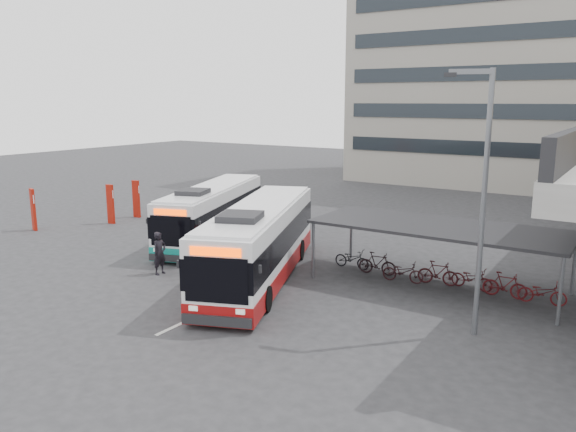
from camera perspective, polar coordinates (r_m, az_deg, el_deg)
The scene contains 11 objects.
ground at distance 25.35m, azimuth -6.12°, elevation -5.53°, with size 120.00×120.00×0.00m, color #28282B.
bike_shelter at distance 23.61m, azimuth 14.95°, elevation -3.74°, with size 10.00×4.00×2.54m.
office_block at distance 55.77m, azimuth 24.10°, elevation 15.88°, with size 30.00×15.00×25.00m, color gray.
road_markings at distance 21.65m, azimuth -5.95°, elevation -8.56°, with size 0.15×7.60×0.01m.
bus_main at distance 23.70m, azimuth -2.88°, elevation -2.72°, with size 6.54×11.63×3.41m.
bus_teal at distance 30.82m, azimuth -7.62°, elevation 0.33°, with size 5.70×10.79×3.14m.
pedestrian at distance 25.10m, azimuth -12.91°, elevation -3.70°, with size 0.69×0.45×1.89m, color black.
lamp_post at distance 18.36m, azimuth 19.00°, elevation 2.67°, with size 1.45×0.57×8.42m.
sign_totem_south at distance 35.83m, azimuth -24.47°, elevation 0.66°, with size 0.52×0.30×2.46m.
sign_totem_mid at distance 36.11m, azimuth -17.60°, elevation 1.22°, with size 0.53×0.19×2.43m.
sign_totem_north at distance 37.59m, azimuth -15.17°, elevation 1.75°, with size 0.52×0.22×2.42m.
Camera 1 is at (15.33, -18.75, 7.48)m, focal length 35.00 mm.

